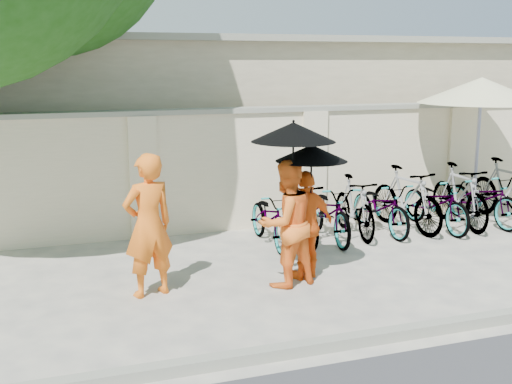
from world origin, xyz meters
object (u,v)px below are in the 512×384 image
object	(u,v)px
monk_left	(148,225)
monk_center	(286,223)
monk_right	(306,225)
patio_umbrella	(481,92)

from	to	relation	value
monk_left	monk_center	xyz separation A→B (m)	(1.73, -0.21, -0.07)
monk_left	monk_right	bearing A→B (deg)	162.77
monk_right	monk_center	bearing A→B (deg)	9.52
monk_center	monk_right	size ratio (longest dim) A/B	1.13
monk_left	monk_center	size ratio (longest dim) A/B	1.08
monk_right	patio_umbrella	xyz separation A→B (m)	(4.01, 1.74, 1.60)
monk_center	patio_umbrella	bearing A→B (deg)	-171.07
monk_right	monk_left	bearing A→B (deg)	-17.42
monk_center	monk_right	world-z (taller)	monk_center
patio_umbrella	monk_center	bearing A→B (deg)	-156.33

